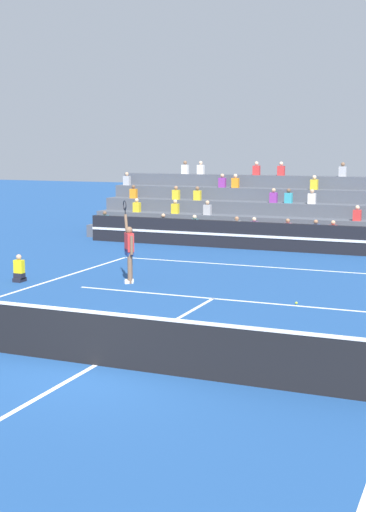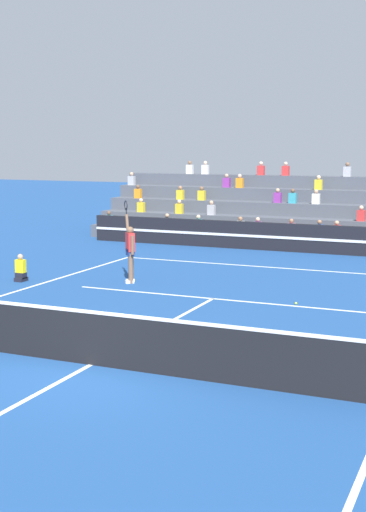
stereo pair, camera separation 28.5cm
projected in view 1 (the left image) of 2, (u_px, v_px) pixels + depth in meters
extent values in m
plane|color=navy|center=(96.00, 365.00, 13.48)|extent=(120.00, 120.00, 0.00)
cube|color=white|center=(269.00, 267.00, 24.33)|extent=(11.00, 0.10, 0.01)
cube|color=white|center=(213.00, 298.00, 19.34)|extent=(8.25, 0.10, 0.01)
cube|color=white|center=(96.00, 365.00, 13.48)|extent=(0.10, 12.85, 0.01)
cube|color=black|center=(95.00, 340.00, 13.41)|extent=(11.90, 0.02, 1.00)
cube|color=white|center=(95.00, 312.00, 13.32)|extent=(11.90, 0.04, 0.06)
cube|color=black|center=(296.00, 238.00, 27.75)|extent=(18.00, 0.24, 1.10)
cube|color=white|center=(295.00, 238.00, 27.63)|extent=(18.00, 0.02, 0.10)
cube|color=#4C515B|center=(303.00, 241.00, 28.96)|extent=(19.70, 0.95, 0.55)
cube|color=black|center=(163.00, 223.00, 31.07)|extent=(0.32, 0.22, 0.44)
sphere|color=tan|center=(163.00, 216.00, 31.02)|extent=(0.18, 0.18, 0.18)
cube|color=silver|center=(237.00, 226.00, 29.79)|extent=(0.32, 0.22, 0.44)
sphere|color=#9E7051|center=(237.00, 219.00, 29.74)|extent=(0.18, 0.18, 0.18)
cube|color=red|center=(333.00, 231.00, 28.26)|extent=(0.32, 0.22, 0.44)
sphere|color=tan|center=(333.00, 223.00, 28.21)|extent=(0.18, 0.18, 0.18)
cube|color=purple|center=(254.00, 227.00, 29.50)|extent=(0.32, 0.22, 0.44)
sphere|color=beige|center=(254.00, 219.00, 29.45)|extent=(0.18, 0.18, 0.18)
cube|color=#2D4CA5|center=(316.00, 230.00, 28.52)|extent=(0.32, 0.22, 0.44)
sphere|color=#9E7051|center=(316.00, 222.00, 28.47)|extent=(0.18, 0.18, 0.18)
cube|color=teal|center=(105.00, 220.00, 32.18)|extent=(0.32, 0.22, 0.44)
sphere|color=brown|center=(105.00, 213.00, 32.13)|extent=(0.18, 0.18, 0.18)
cube|color=pink|center=(288.00, 229.00, 28.96)|extent=(0.32, 0.22, 0.44)
sphere|color=#9E7051|center=(288.00, 221.00, 28.91)|extent=(0.18, 0.18, 0.18)
cube|color=teal|center=(195.00, 224.00, 30.51)|extent=(0.32, 0.22, 0.44)
sphere|color=beige|center=(195.00, 217.00, 30.46)|extent=(0.18, 0.18, 0.18)
cube|color=#4C515B|center=(309.00, 232.00, 29.78)|extent=(19.70, 0.95, 1.10)
cube|color=#B2B2B7|center=(207.00, 210.00, 31.21)|extent=(0.32, 0.22, 0.44)
sphere|color=tan|center=(207.00, 203.00, 31.16)|extent=(0.18, 0.18, 0.18)
cube|color=yellow|center=(175.00, 209.00, 31.79)|extent=(0.32, 0.22, 0.44)
sphere|color=beige|center=(175.00, 202.00, 31.74)|extent=(0.18, 0.18, 0.18)
cube|color=yellow|center=(137.00, 207.00, 32.52)|extent=(0.32, 0.22, 0.44)
sphere|color=beige|center=(137.00, 200.00, 32.47)|extent=(0.18, 0.18, 0.18)
cube|color=red|center=(357.00, 215.00, 28.75)|extent=(0.32, 0.22, 0.44)
sphere|color=beige|center=(357.00, 207.00, 28.70)|extent=(0.18, 0.18, 0.18)
cube|color=#4C515B|center=(314.00, 223.00, 30.60)|extent=(19.70, 0.95, 1.65)
cube|color=purple|center=(273.00, 198.00, 30.96)|extent=(0.32, 0.22, 0.44)
sphere|color=tan|center=(274.00, 190.00, 30.91)|extent=(0.18, 0.18, 0.18)
cube|color=teal|center=(289.00, 198.00, 30.70)|extent=(0.32, 0.22, 0.44)
sphere|color=brown|center=(289.00, 191.00, 30.65)|extent=(0.18, 0.18, 0.18)
cube|color=orange|center=(134.00, 194.00, 33.54)|extent=(0.32, 0.22, 0.44)
sphere|color=brown|center=(133.00, 187.00, 33.49)|extent=(0.18, 0.18, 0.18)
cube|color=yellow|center=(197.00, 195.00, 32.31)|extent=(0.32, 0.22, 0.44)
sphere|color=brown|center=(197.00, 188.00, 32.26)|extent=(0.18, 0.18, 0.18)
cube|color=yellow|center=(176.00, 195.00, 32.71)|extent=(0.32, 0.22, 0.44)
sphere|color=#9E7051|center=(176.00, 188.00, 32.66)|extent=(0.18, 0.18, 0.18)
cube|color=silver|center=(312.00, 199.00, 30.32)|extent=(0.32, 0.22, 0.44)
sphere|color=tan|center=(312.00, 191.00, 30.27)|extent=(0.18, 0.18, 0.18)
cube|color=#4C515B|center=(319.00, 214.00, 31.43)|extent=(19.70, 0.95, 2.20)
cube|color=#B2B2B7|center=(127.00, 181.00, 34.64)|extent=(0.32, 0.22, 0.44)
sphere|color=tan|center=(127.00, 174.00, 34.59)|extent=(0.18, 0.18, 0.18)
cube|color=orange|center=(235.00, 183.00, 32.53)|extent=(0.32, 0.22, 0.44)
sphere|color=beige|center=(235.00, 176.00, 32.48)|extent=(0.18, 0.18, 0.18)
cube|color=yellow|center=(314.00, 185.00, 31.15)|extent=(0.32, 0.22, 0.44)
sphere|color=beige|center=(314.00, 177.00, 31.10)|extent=(0.18, 0.18, 0.18)
cube|color=purple|center=(222.00, 183.00, 32.77)|extent=(0.32, 0.22, 0.44)
sphere|color=tan|center=(222.00, 176.00, 32.72)|extent=(0.18, 0.18, 0.18)
cube|color=#4C515B|center=(323.00, 207.00, 32.25)|extent=(19.70, 0.95, 2.75)
cube|color=silver|center=(185.00, 169.00, 34.40)|extent=(0.32, 0.22, 0.44)
sphere|color=brown|center=(185.00, 163.00, 34.36)|extent=(0.18, 0.18, 0.18)
cube|color=red|center=(281.00, 171.00, 32.59)|extent=(0.32, 0.22, 0.44)
sphere|color=beige|center=(281.00, 164.00, 32.54)|extent=(0.18, 0.18, 0.18)
cube|color=red|center=(256.00, 170.00, 33.04)|extent=(0.32, 0.22, 0.44)
sphere|color=beige|center=(257.00, 163.00, 32.99)|extent=(0.18, 0.18, 0.18)
cube|color=silver|center=(201.00, 170.00, 34.10)|extent=(0.32, 0.22, 0.44)
sphere|color=beige|center=(201.00, 163.00, 34.05)|extent=(0.18, 0.18, 0.18)
cube|color=#B2B2B7|center=(343.00, 172.00, 31.53)|extent=(0.32, 0.22, 0.44)
sphere|color=brown|center=(343.00, 164.00, 31.48)|extent=(0.18, 0.18, 0.18)
cube|color=black|center=(20.00, 280.00, 21.74)|extent=(0.28, 0.36, 0.12)
cube|color=black|center=(19.00, 276.00, 21.72)|extent=(0.28, 0.24, 0.18)
cube|color=yellow|center=(19.00, 266.00, 21.68)|extent=(0.30, 0.18, 0.40)
sphere|color=tan|center=(19.00, 257.00, 21.64)|extent=(0.17, 0.17, 0.17)
cylinder|color=brown|center=(130.00, 269.00, 21.41)|extent=(0.14, 0.14, 0.90)
cylinder|color=brown|center=(130.00, 267.00, 21.64)|extent=(0.14, 0.14, 0.90)
cube|color=navy|center=(129.00, 252.00, 21.43)|extent=(0.37, 0.37, 0.20)
cube|color=red|center=(129.00, 242.00, 21.38)|extent=(0.39, 0.40, 0.56)
sphere|color=brown|center=(129.00, 230.00, 21.33)|extent=(0.22, 0.22, 0.22)
cube|color=white|center=(129.00, 282.00, 21.45)|extent=(0.27, 0.27, 0.09)
cube|color=white|center=(129.00, 281.00, 21.69)|extent=(0.27, 0.27, 0.09)
cylinder|color=brown|center=(132.00, 245.00, 21.17)|extent=(0.09, 0.09, 0.56)
cylinder|color=brown|center=(126.00, 224.00, 21.58)|extent=(0.23, 0.23, 0.60)
cylinder|color=black|center=(125.00, 211.00, 21.61)|extent=(0.08, 0.08, 0.22)
torus|color=black|center=(125.00, 205.00, 21.62)|extent=(0.28, 0.29, 0.37)
sphere|color=#C6DB33|center=(296.00, 303.00, 18.66)|extent=(0.07, 0.07, 0.07)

